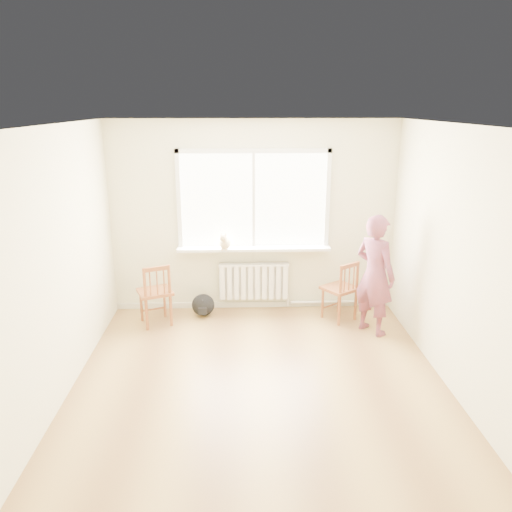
{
  "coord_description": "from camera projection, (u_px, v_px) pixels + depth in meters",
  "views": [
    {
      "loc": [
        -0.2,
        -4.61,
        2.89
      ],
      "look_at": [
        -0.0,
        1.2,
        1.11
      ],
      "focal_mm": 35.0,
      "sensor_mm": 36.0,
      "label": 1
    }
  ],
  "objects": [
    {
      "name": "radiator",
      "position": [
        254.0,
        281.0,
        7.19
      ],
      "size": [
        1.0,
        0.12,
        0.55
      ],
      "color": "white",
      "rests_on": "back_wall"
    },
    {
      "name": "backpack",
      "position": [
        203.0,
        305.0,
        7.05
      ],
      "size": [
        0.38,
        0.33,
        0.32
      ],
      "primitive_type": "ellipsoid",
      "rotation": [
        0.0,
        0.0,
        0.34
      ],
      "color": "black",
      "rests_on": "floor"
    },
    {
      "name": "chair_left",
      "position": [
        156.0,
        295.0,
        6.68
      ],
      "size": [
        0.55,
        0.54,
        0.87
      ],
      "rotation": [
        0.0,
        0.0,
        3.54
      ],
      "color": "brown",
      "rests_on": "floor"
    },
    {
      "name": "floor",
      "position": [
        260.0,
        390.0,
        5.26
      ],
      "size": [
        4.5,
        4.5,
        0.0
      ],
      "primitive_type": "plane",
      "color": "#AA8245",
      "rests_on": "ground"
    },
    {
      "name": "chair_right",
      "position": [
        342.0,
        291.0,
        6.84
      ],
      "size": [
        0.57,
        0.57,
        0.85
      ],
      "rotation": [
        0.0,
        0.0,
        3.75
      ],
      "color": "brown",
      "rests_on": "floor"
    },
    {
      "name": "heating_pipe",
      "position": [
        338.0,
        302.0,
        7.37
      ],
      "size": [
        1.4,
        0.04,
        0.04
      ],
      "primitive_type": "cylinder",
      "rotation": [
        0.0,
        1.57,
        0.0
      ],
      "color": "silver",
      "rests_on": "back_wall"
    },
    {
      "name": "windowsill",
      "position": [
        254.0,
        248.0,
        7.03
      ],
      "size": [
        2.15,
        0.22,
        0.04
      ],
      "primitive_type": "cube",
      "color": "white",
      "rests_on": "back_wall"
    },
    {
      "name": "back_wall",
      "position": [
        254.0,
        218.0,
        7.01
      ],
      "size": [
        4.0,
        0.01,
        2.7
      ],
      "primitive_type": "cube",
      "color": "beige",
      "rests_on": "ground"
    },
    {
      "name": "ceiling",
      "position": [
        261.0,
        125.0,
        4.47
      ],
      "size": [
        4.5,
        4.5,
        0.0
      ],
      "primitive_type": "plane",
      "rotation": [
        3.14,
        0.0,
        0.0
      ],
      "color": "white",
      "rests_on": "back_wall"
    },
    {
      "name": "cat",
      "position": [
        225.0,
        242.0,
        6.9
      ],
      "size": [
        0.2,
        0.39,
        0.26
      ],
      "rotation": [
        0.0,
        0.0,
        -0.14
      ],
      "color": "beige",
      "rests_on": "windowsill"
    },
    {
      "name": "person",
      "position": [
        375.0,
        275.0,
        6.37
      ],
      "size": [
        0.65,
        0.69,
        1.58
      ],
      "primitive_type": "imported",
      "rotation": [
        0.0,
        0.0,
        2.23
      ],
      "color": "#B43C62",
      "rests_on": "floor"
    },
    {
      "name": "window",
      "position": [
        254.0,
        196.0,
        6.9
      ],
      "size": [
        2.12,
        0.05,
        1.42
      ],
      "color": "white",
      "rests_on": "back_wall"
    },
    {
      "name": "baseboard",
      "position": [
        254.0,
        304.0,
        7.38
      ],
      "size": [
        4.0,
        0.03,
        0.08
      ],
      "primitive_type": "cube",
      "color": "beige",
      "rests_on": "ground"
    }
  ]
}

